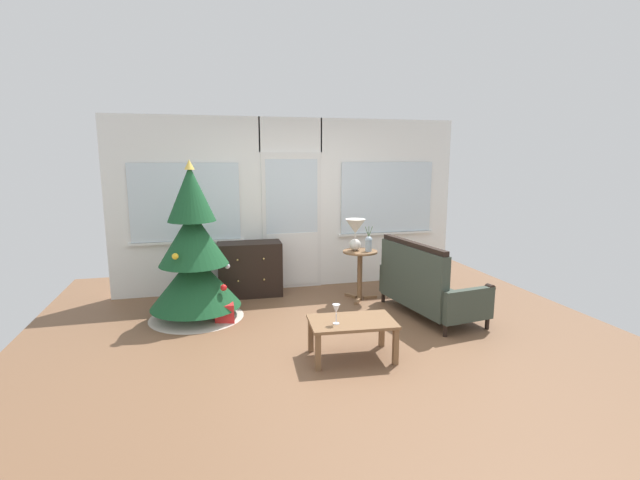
{
  "coord_description": "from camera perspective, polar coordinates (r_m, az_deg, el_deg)",
  "views": [
    {
      "loc": [
        -1.3,
        -4.65,
        1.98
      ],
      "look_at": [
        0.05,
        0.55,
        1.0
      ],
      "focal_mm": 25.59,
      "sensor_mm": 36.0,
      "label": 1
    }
  ],
  "objects": [
    {
      "name": "back_wall_with_door",
      "position": [
        6.89,
        -3.61,
        4.48
      ],
      "size": [
        5.2,
        0.14,
        2.55
      ],
      "color": "white",
      "rests_on": "ground"
    },
    {
      "name": "table_lamp",
      "position": [
        6.3,
        4.44,
        1.22
      ],
      "size": [
        0.28,
        0.28,
        0.44
      ],
      "color": "silver",
      "rests_on": "side_table"
    },
    {
      "name": "ground_plane",
      "position": [
        5.21,
        1.01,
        -11.97
      ],
      "size": [
        6.76,
        6.76,
        0.0
      ],
      "primitive_type": "plane",
      "color": "brown"
    },
    {
      "name": "gift_box",
      "position": [
        5.73,
        -11.9,
        -8.89
      ],
      "size": [
        0.23,
        0.21,
        0.23
      ],
      "primitive_type": "cube",
      "color": "red",
      "rests_on": "ground"
    },
    {
      "name": "dresser_cabinet",
      "position": [
        6.66,
        -8.76,
        -3.59
      ],
      "size": [
        0.91,
        0.47,
        0.78
      ],
      "color": "black",
      "rests_on": "ground"
    },
    {
      "name": "flower_vase",
      "position": [
        6.29,
        6.1,
        -0.37
      ],
      "size": [
        0.11,
        0.1,
        0.35
      ],
      "color": "#99ADBC",
      "rests_on": "side_table"
    },
    {
      "name": "coffee_table",
      "position": [
        4.6,
        4.02,
        -10.65
      ],
      "size": [
        0.88,
        0.59,
        0.39
      ],
      "color": "brown",
      "rests_on": "ground"
    },
    {
      "name": "wine_glass",
      "position": [
        4.44,
        2.04,
        -8.7
      ],
      "size": [
        0.08,
        0.08,
        0.2
      ],
      "color": "silver",
      "rests_on": "coffee_table"
    },
    {
      "name": "side_table",
      "position": [
        6.38,
        5.01,
        -3.15
      ],
      "size": [
        0.5,
        0.48,
        0.7
      ],
      "color": "brown",
      "rests_on": "ground"
    },
    {
      "name": "christmas_tree",
      "position": [
        5.8,
        -15.48,
        -2.35
      ],
      "size": [
        1.16,
        1.16,
        1.95
      ],
      "color": "#4C331E",
      "rests_on": "ground"
    },
    {
      "name": "settee_sofa",
      "position": [
        5.9,
        12.95,
        -5.7
      ],
      "size": [
        0.9,
        1.55,
        0.96
      ],
      "color": "black",
      "rests_on": "ground"
    }
  ]
}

